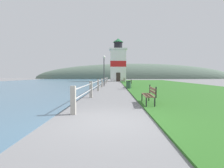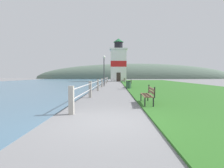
# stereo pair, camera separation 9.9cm
# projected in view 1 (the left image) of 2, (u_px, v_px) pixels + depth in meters

# --- Properties ---
(ground_plane) EXTENTS (160.00, 160.00, 0.00)m
(ground_plane) POSITION_uv_depth(u_px,v_px,m) (109.00, 122.00, 5.44)
(ground_plane) COLOR slate
(grass_verge) EXTENTS (12.00, 52.62, 0.06)m
(grass_verge) POSITION_uv_depth(u_px,v_px,m) (170.00, 86.00, 22.84)
(grass_verge) COLOR #2D6623
(grass_verge) RESTS_ON ground_plane
(water_strip) EXTENTS (24.00, 84.19, 0.01)m
(water_strip) POSITION_uv_depth(u_px,v_px,m) (8.00, 86.00, 23.18)
(water_strip) COLOR #476B84
(water_strip) RESTS_ON ground_plane
(seawall_railing) EXTENTS (0.18, 29.00, 1.06)m
(seawall_railing) POSITION_uv_depth(u_px,v_px,m) (102.00, 82.00, 20.82)
(seawall_railing) COLOR #A8A399
(seawall_railing) RESTS_ON ground_plane
(park_bench_near) EXTENTS (0.55, 1.82, 0.94)m
(park_bench_near) POSITION_uv_depth(u_px,v_px,m) (150.00, 94.00, 8.59)
(park_bench_near) COLOR brown
(park_bench_near) RESTS_ON ground_plane
(park_bench_midway) EXTENTS (0.59, 1.84, 0.94)m
(park_bench_midway) POSITION_uv_depth(u_px,v_px,m) (130.00, 83.00, 20.29)
(park_bench_midway) COLOR brown
(park_bench_midway) RESTS_ON ground_plane
(park_bench_far) EXTENTS (0.57, 1.78, 0.94)m
(park_bench_far) POSITION_uv_depth(u_px,v_px,m) (123.00, 80.00, 33.15)
(park_bench_far) COLOR brown
(park_bench_far) RESTS_ON ground_plane
(lighthouse) EXTENTS (4.02, 4.02, 9.85)m
(lighthouse) POSITION_uv_depth(u_px,v_px,m) (118.00, 63.00, 40.32)
(lighthouse) COLOR white
(lighthouse) RESTS_ON ground_plane
(trash_bin) EXTENTS (0.54, 0.54, 0.84)m
(trash_bin) POSITION_uv_depth(u_px,v_px,m) (129.00, 85.00, 18.18)
(trash_bin) COLOR #2D5138
(trash_bin) RESTS_ON ground_plane
(lamp_post) EXTENTS (0.36, 0.36, 3.96)m
(lamp_post) POSITION_uv_depth(u_px,v_px,m) (104.00, 65.00, 22.41)
(lamp_post) COLOR #333338
(lamp_post) RESTS_ON ground_plane
(distant_hillside) EXTENTS (80.00, 16.00, 12.00)m
(distant_hillside) POSITION_uv_depth(u_px,v_px,m) (134.00, 79.00, 70.30)
(distant_hillside) COLOR #566B5B
(distant_hillside) RESTS_ON ground_plane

